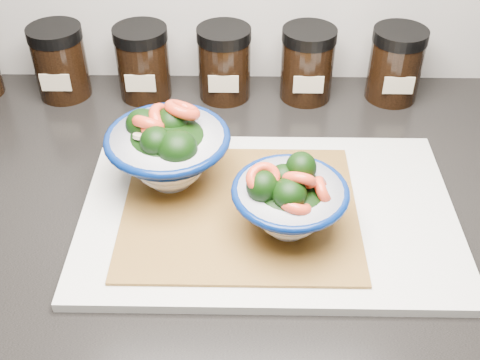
{
  "coord_description": "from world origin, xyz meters",
  "views": [
    {
      "loc": [
        0.06,
        0.87,
        1.4
      ],
      "look_at": [
        0.05,
        1.41,
        0.96
      ],
      "focal_mm": 45.0,
      "sensor_mm": 36.0,
      "label": 1
    }
  ],
  "objects_px": {
    "cutting_board": "(268,212)",
    "spice_jar_b": "(60,62)",
    "spice_jar_e": "(307,64)",
    "spice_jar_c": "(143,62)",
    "spice_jar_f": "(395,64)",
    "bowl_left": "(168,148)",
    "spice_jar_d": "(224,63)",
    "bowl_right": "(289,201)"
  },
  "relations": [
    {
      "from": "cutting_board",
      "to": "spice_jar_b",
      "type": "bearing_deg",
      "value": 138.27
    },
    {
      "from": "spice_jar_b",
      "to": "spice_jar_e",
      "type": "xyz_separation_m",
      "value": [
        0.38,
        0.0,
        0.0
      ]
    },
    {
      "from": "spice_jar_c",
      "to": "spice_jar_f",
      "type": "xyz_separation_m",
      "value": [
        0.38,
        0.0,
        0.0
      ]
    },
    {
      "from": "bowl_left",
      "to": "spice_jar_d",
      "type": "xyz_separation_m",
      "value": [
        0.06,
        0.23,
        -0.01
      ]
    },
    {
      "from": "spice_jar_c",
      "to": "spice_jar_d",
      "type": "height_order",
      "value": "same"
    },
    {
      "from": "spice_jar_b",
      "to": "spice_jar_e",
      "type": "bearing_deg",
      "value": 0.0
    },
    {
      "from": "bowl_left",
      "to": "spice_jar_b",
      "type": "height_order",
      "value": "bowl_left"
    },
    {
      "from": "bowl_right",
      "to": "spice_jar_f",
      "type": "relative_size",
      "value": 1.16
    },
    {
      "from": "spice_jar_f",
      "to": "spice_jar_e",
      "type": "bearing_deg",
      "value": 180.0
    },
    {
      "from": "bowl_left",
      "to": "spice_jar_c",
      "type": "xyz_separation_m",
      "value": [
        -0.06,
        0.23,
        -0.01
      ]
    },
    {
      "from": "cutting_board",
      "to": "spice_jar_f",
      "type": "distance_m",
      "value": 0.35
    },
    {
      "from": "bowl_right",
      "to": "bowl_left",
      "type": "bearing_deg",
      "value": 149.2
    },
    {
      "from": "spice_jar_b",
      "to": "spice_jar_e",
      "type": "distance_m",
      "value": 0.38
    },
    {
      "from": "cutting_board",
      "to": "spice_jar_e",
      "type": "distance_m",
      "value": 0.29
    },
    {
      "from": "spice_jar_f",
      "to": "spice_jar_c",
      "type": "bearing_deg",
      "value": 180.0
    },
    {
      "from": "bowl_right",
      "to": "spice_jar_b",
      "type": "height_order",
      "value": "bowl_right"
    },
    {
      "from": "cutting_board",
      "to": "spice_jar_d",
      "type": "xyz_separation_m",
      "value": [
        -0.06,
        0.28,
        0.05
      ]
    },
    {
      "from": "cutting_board",
      "to": "spice_jar_c",
      "type": "bearing_deg",
      "value": 123.7
    },
    {
      "from": "spice_jar_b",
      "to": "spice_jar_f",
      "type": "distance_m",
      "value": 0.51
    },
    {
      "from": "spice_jar_c",
      "to": "spice_jar_f",
      "type": "distance_m",
      "value": 0.38
    },
    {
      "from": "bowl_right",
      "to": "spice_jar_e",
      "type": "height_order",
      "value": "bowl_right"
    },
    {
      "from": "cutting_board",
      "to": "spice_jar_f",
      "type": "height_order",
      "value": "spice_jar_f"
    },
    {
      "from": "bowl_right",
      "to": "spice_jar_d",
      "type": "relative_size",
      "value": 1.16
    },
    {
      "from": "cutting_board",
      "to": "spice_jar_b",
      "type": "xyz_separation_m",
      "value": [
        -0.31,
        0.28,
        0.05
      ]
    },
    {
      "from": "bowl_right",
      "to": "spice_jar_f",
      "type": "height_order",
      "value": "bowl_right"
    },
    {
      "from": "spice_jar_c",
      "to": "spice_jar_d",
      "type": "bearing_deg",
      "value": 0.0
    },
    {
      "from": "spice_jar_f",
      "to": "bowl_right",
      "type": "bearing_deg",
      "value": -119.09
    },
    {
      "from": "spice_jar_e",
      "to": "spice_jar_f",
      "type": "distance_m",
      "value": 0.13
    },
    {
      "from": "bowl_right",
      "to": "spice_jar_c",
      "type": "relative_size",
      "value": 1.16
    },
    {
      "from": "spice_jar_e",
      "to": "spice_jar_f",
      "type": "relative_size",
      "value": 1.0
    },
    {
      "from": "cutting_board",
      "to": "bowl_left",
      "type": "height_order",
      "value": "bowl_left"
    },
    {
      "from": "spice_jar_d",
      "to": "spice_jar_e",
      "type": "bearing_deg",
      "value": 0.0
    },
    {
      "from": "spice_jar_c",
      "to": "spice_jar_e",
      "type": "relative_size",
      "value": 1.0
    },
    {
      "from": "spice_jar_f",
      "to": "spice_jar_d",
      "type": "bearing_deg",
      "value": 180.0
    },
    {
      "from": "spice_jar_b",
      "to": "cutting_board",
      "type": "bearing_deg",
      "value": -41.73
    },
    {
      "from": "cutting_board",
      "to": "spice_jar_c",
      "type": "distance_m",
      "value": 0.34
    },
    {
      "from": "bowl_left",
      "to": "spice_jar_e",
      "type": "xyz_separation_m",
      "value": [
        0.19,
        0.23,
        -0.01
      ]
    },
    {
      "from": "spice_jar_b",
      "to": "spice_jar_c",
      "type": "xyz_separation_m",
      "value": [
        0.13,
        0.0,
        0.0
      ]
    },
    {
      "from": "bowl_right",
      "to": "spice_jar_e",
      "type": "bearing_deg",
      "value": 82.36
    },
    {
      "from": "spice_jar_f",
      "to": "bowl_left",
      "type": "bearing_deg",
      "value": -144.22
    },
    {
      "from": "bowl_left",
      "to": "spice_jar_f",
      "type": "height_order",
      "value": "bowl_left"
    },
    {
      "from": "cutting_board",
      "to": "bowl_left",
      "type": "xyz_separation_m",
      "value": [
        -0.12,
        0.05,
        0.06
      ]
    }
  ]
}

